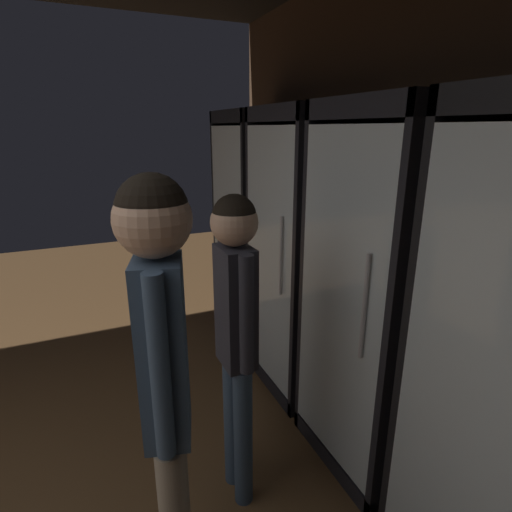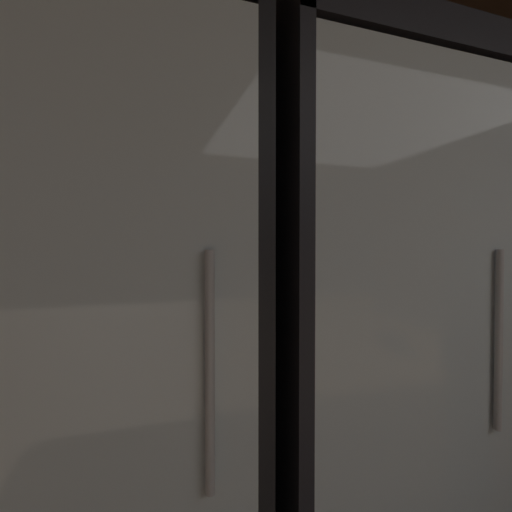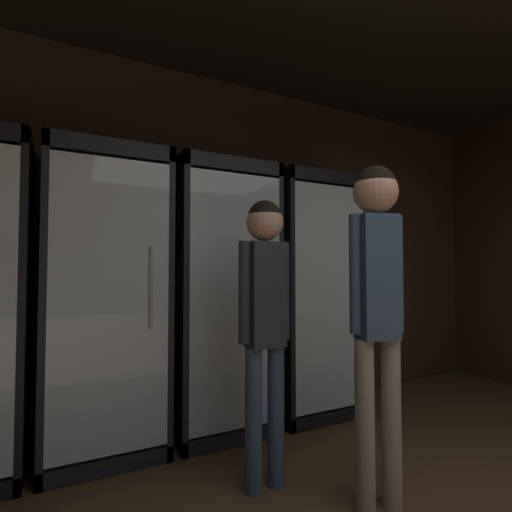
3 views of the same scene
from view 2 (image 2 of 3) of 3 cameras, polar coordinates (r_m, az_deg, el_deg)
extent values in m
cube|color=black|center=(1.33, -22.24, -14.22)|extent=(0.75, 0.04, 1.98)
cube|color=black|center=(1.11, -3.65, -17.29)|extent=(0.04, 0.57, 1.98)
cube|color=black|center=(1.18, -23.59, 31.19)|extent=(0.75, 0.57, 0.10)
cube|color=white|center=(1.30, -22.33, -14.57)|extent=(0.67, 0.02, 1.74)
cube|color=silver|center=(0.82, -24.73, -24.18)|extent=(0.67, 0.02, 1.74)
cylinder|color=#B2B2B7|center=(0.77, -7.33, -17.90)|extent=(0.02, 0.02, 0.50)
cylinder|color=#194723|center=(1.26, -27.06, -31.25)|extent=(0.08, 0.08, 0.22)
cylinder|color=#194723|center=(1.18, -27.14, -24.96)|extent=(0.03, 0.03, 0.09)
cylinder|color=white|center=(1.27, -27.05, -32.15)|extent=(0.08, 0.08, 0.08)
cylinder|color=#194723|center=(1.19, -18.45, -34.11)|extent=(0.07, 0.07, 0.19)
cylinder|color=#194723|center=(1.12, -18.50, -28.64)|extent=(0.03, 0.03, 0.07)
cylinder|color=brown|center=(1.25, -9.96, -30.81)|extent=(0.06, 0.06, 0.23)
cylinder|color=brown|center=(1.18, -9.99, -24.25)|extent=(0.02, 0.02, 0.08)
cylinder|color=beige|center=(1.26, -9.95, -31.54)|extent=(0.07, 0.07, 0.08)
cube|color=silver|center=(1.08, -23.14, -18.20)|extent=(0.65, 0.49, 0.02)
cylinder|color=#336B38|center=(1.05, -23.59, -11.63)|extent=(0.07, 0.07, 0.23)
cylinder|color=#336B38|center=(1.03, -23.67, -2.66)|extent=(0.03, 0.03, 0.10)
cylinder|color=white|center=(1.05, -23.59, -11.55)|extent=(0.07, 0.07, 0.06)
cylinder|color=brown|center=(1.05, -10.89, -11.57)|extent=(0.06, 0.06, 0.24)
cylinder|color=brown|center=(1.02, -10.93, -3.11)|extent=(0.02, 0.02, 0.07)
cylinder|color=#2D2D33|center=(1.05, -10.89, -13.34)|extent=(0.07, 0.07, 0.07)
cube|color=silver|center=(1.02, -23.34, 5.40)|extent=(0.65, 0.49, 0.02)
cylinder|color=black|center=(1.06, -35.50, 12.12)|extent=(0.07, 0.07, 0.24)
cylinder|color=#2D2D33|center=(1.06, -35.49, 11.92)|extent=(0.07, 0.07, 0.08)
cylinder|color=#9EAD99|center=(1.00, -23.84, 11.27)|extent=(0.07, 0.07, 0.18)
cylinder|color=#9EAD99|center=(1.03, -23.90, 18.14)|extent=(0.03, 0.03, 0.07)
cylinder|color=tan|center=(0.99, -23.83, 10.61)|extent=(0.07, 0.07, 0.06)
cylinder|color=black|center=(1.08, -11.60, 10.62)|extent=(0.07, 0.07, 0.19)
cylinder|color=black|center=(1.12, -11.63, 17.73)|extent=(0.02, 0.02, 0.09)
cylinder|color=#B2332D|center=(1.08, -11.60, 10.53)|extent=(0.07, 0.07, 0.05)
cube|color=black|center=(1.51, 10.74, -12.25)|extent=(0.75, 0.04, 1.98)
cube|color=black|center=(1.14, 1.33, -16.81)|extent=(0.04, 0.57, 1.98)
cube|color=black|center=(1.52, 27.88, -12.28)|extent=(0.04, 0.57, 1.98)
cube|color=black|center=(1.38, 16.97, 26.46)|extent=(0.75, 0.57, 0.10)
cube|color=white|center=(1.49, 11.33, -12.49)|extent=(0.67, 0.02, 1.74)
cube|color=silver|center=(1.09, 25.48, -17.65)|extent=(0.67, 0.02, 1.74)
cylinder|color=#B2B2B7|center=(1.22, 34.12, -10.99)|extent=(0.02, 0.02, 0.50)
cylinder|color=#194723|center=(1.67, 20.92, -33.69)|extent=(0.02, 0.02, 0.08)
cube|color=silver|center=(1.40, 16.62, -26.19)|extent=(0.65, 0.49, 0.02)
cylinder|color=#194723|center=(1.27, 10.77, -23.46)|extent=(0.08, 0.08, 0.21)
cylinder|color=#194723|center=(1.22, 10.80, -17.10)|extent=(0.03, 0.03, 0.08)
cylinder|color=beige|center=(1.27, 10.77, -23.85)|extent=(0.08, 0.08, 0.08)
cylinder|color=#9EAD99|center=(1.43, 22.77, -21.19)|extent=(0.06, 0.06, 0.19)
cylinder|color=#9EAD99|center=(1.39, 22.81, -16.09)|extent=(0.03, 0.03, 0.08)
cylinder|color=beige|center=(1.44, 22.76, -21.86)|extent=(0.07, 0.07, 0.06)
cube|color=silver|center=(1.25, 16.78, -1.96)|extent=(0.65, 0.49, 0.02)
cylinder|color=gray|center=(1.14, 6.56, 3.69)|extent=(0.07, 0.07, 0.22)
cylinder|color=gray|center=(1.16, 6.58, 11.25)|extent=(0.02, 0.02, 0.09)
cylinder|color=tan|center=(1.14, 6.56, 3.68)|extent=(0.07, 0.07, 0.09)
cylinder|color=#336B38|center=(1.21, 13.35, 3.23)|extent=(0.08, 0.08, 0.21)
cylinder|color=#336B38|center=(1.23, 13.38, 9.89)|extent=(0.03, 0.03, 0.08)
cylinder|color=#2D2D33|center=(1.21, 13.35, 2.95)|extent=(0.08, 0.08, 0.05)
cylinder|color=brown|center=(1.27, 20.87, 3.44)|extent=(0.08, 0.08, 0.22)
cylinder|color=brown|center=(1.29, 20.92, 9.80)|extent=(0.02, 0.02, 0.06)
cylinder|color=beige|center=(1.27, 20.86, 2.69)|extent=(0.08, 0.08, 0.08)
cylinder|color=black|center=(1.43, 23.30, 2.34)|extent=(0.08, 0.08, 0.18)
cylinder|color=black|center=(1.44, 23.35, 7.60)|extent=(0.02, 0.02, 0.08)
cylinder|color=white|center=(1.43, 23.30, 1.78)|extent=(0.08, 0.08, 0.05)
cube|color=black|center=(2.03, 31.26, -8.95)|extent=(0.75, 0.04, 1.98)
cube|color=black|center=(1.59, 30.34, -11.70)|extent=(0.04, 0.57, 1.98)
cube|color=white|center=(2.01, 31.92, -9.05)|extent=(0.67, 0.02, 1.74)
cylinder|color=#194723|center=(1.94, 33.15, -29.76)|extent=(0.02, 0.02, 0.08)
cylinder|color=#336B38|center=(1.87, 33.40, -20.35)|extent=(0.07, 0.07, 0.20)
cylinder|color=#336B38|center=(1.82, 33.46, -16.05)|extent=(0.02, 0.02, 0.09)
cylinder|color=beige|center=(1.87, 33.40, -20.37)|extent=(0.07, 0.07, 0.08)
cylinder|color=black|center=(1.74, 34.42, -6.65)|extent=(0.06, 0.06, 0.23)
cylinder|color=black|center=(1.72, 34.49, -1.52)|extent=(0.02, 0.02, 0.08)
cylinder|color=tan|center=(1.74, 34.42, -7.10)|extent=(0.07, 0.07, 0.07)
cylinder|color=#194723|center=(1.71, 32.51, 7.05)|extent=(0.06, 0.06, 0.19)
cylinder|color=#194723|center=(1.72, 32.56, 11.25)|extent=(0.02, 0.02, 0.06)
cylinder|color=white|center=(1.70, 32.50, 6.23)|extent=(0.07, 0.07, 0.06)
camera|label=1|loc=(3.11, 78.46, 9.52)|focal=28.30mm
camera|label=3|loc=(1.71, 145.19, -6.04)|focal=26.63mm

